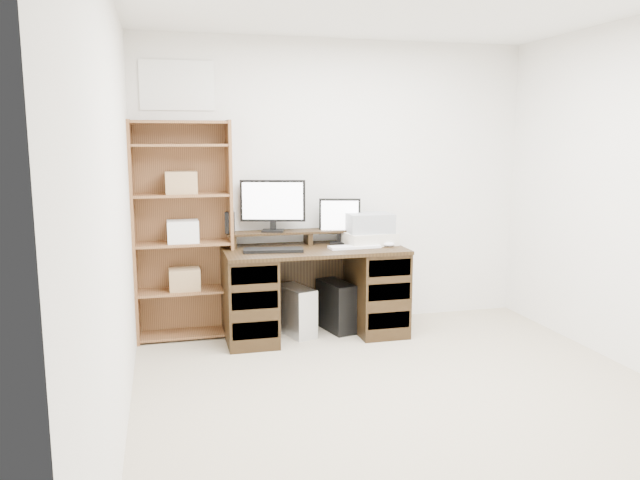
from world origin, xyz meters
name	(u,v)px	position (x,y,z in m)	size (l,w,h in m)	color
room	(428,209)	(0.00, 0.00, 1.25)	(3.54, 4.04, 2.54)	#B7A98D
desk	(314,290)	(-0.29, 1.64, 0.39)	(1.50, 0.70, 0.75)	black
riser_shelf	(308,233)	(-0.29, 1.85, 0.84)	(1.40, 0.22, 0.12)	black
monitor_wide	(273,203)	(-0.60, 1.85, 1.11)	(0.54, 0.20, 0.44)	black
monitor_small	(340,219)	(-0.02, 1.81, 0.96)	(0.35, 0.17, 0.39)	black
speaker	(230,223)	(-0.97, 1.84, 0.96)	(0.07, 0.07, 0.18)	black
keyboard_black	(273,250)	(-0.65, 1.54, 0.76)	(0.48, 0.16, 0.03)	black
keyboard_white	(355,247)	(0.04, 1.55, 0.76)	(0.43, 0.13, 0.02)	white
mouse	(389,244)	(0.34, 1.54, 0.77)	(0.10, 0.06, 0.04)	silver
printer	(369,238)	(0.21, 1.69, 0.80)	(0.42, 0.32, 0.11)	beige
basket	(369,223)	(0.21, 1.69, 0.94)	(0.38, 0.27, 0.16)	#93989D
tower_silver	(296,311)	(-0.44, 1.68, 0.21)	(0.18, 0.41, 0.41)	silver
tower_black	(336,306)	(-0.07, 1.72, 0.21)	(0.27, 0.46, 0.43)	black
bookshelf	(183,229)	(-1.35, 1.86, 0.92)	(0.80, 0.30, 1.80)	brown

